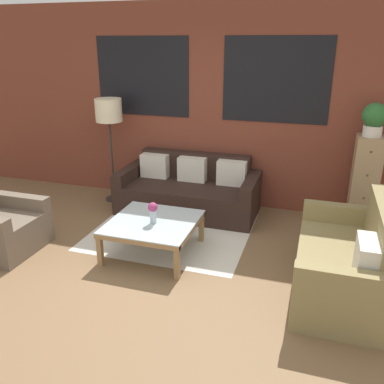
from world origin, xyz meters
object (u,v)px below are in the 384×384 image
Objects in this scene: floor_lamp at (109,114)px; drawer_cabinet at (364,182)px; potted_plant at (374,118)px; couch_dark at (189,191)px; settee_vintage at (346,263)px; coffee_table at (153,225)px; flower_vase at (153,211)px.

floor_lamp is 3.58m from drawer_cabinet.
floor_lamp is at bearing -177.47° from potted_plant.
couch_dark is 2.55m from potted_plant.
drawer_cabinet is at bearing 81.88° from settee_vintage.
drawer_cabinet is at bearing 33.76° from coffee_table.
settee_vintage reaches higher than coffee_table.
potted_plant is 1.66× the size of flower_vase.
settee_vintage is at bearing -4.47° from coffee_table.
settee_vintage is 2.05m from coffee_table.
floor_lamp is 1.28× the size of drawer_cabinet.
settee_vintage is at bearing -3.03° from flower_vase.
couch_dark is at bearing -174.49° from potted_plant.
couch_dark is at bearing 90.10° from coffee_table.
drawer_cabinet is (2.28, 0.22, 0.31)m from couch_dark.
floor_lamp reaches higher than couch_dark.
couch_dark is 1.38m from flower_vase.
drawer_cabinet is 4.85× the size of flower_vase.
couch_dark is 1.25× the size of settee_vintage.
coffee_table is at bearing -146.24° from drawer_cabinet.
settee_vintage is 1.62× the size of coffee_table.
coffee_table is (0.00, -1.30, 0.06)m from couch_dark.
coffee_table is 2.34× the size of potted_plant.
drawer_cabinet is 2.75m from flower_vase.
floor_lamp reaches higher than settee_vintage.
floor_lamp reaches higher than coffee_table.
drawer_cabinet reaches higher than flower_vase.
potted_plant reaches higher than flower_vase.
potted_plant is (2.28, 1.52, 1.06)m from coffee_table.
floor_lamp is at bearing 131.78° from coffee_table.
coffee_table is (-2.04, 0.16, 0.03)m from settee_vintage.
potted_plant is 2.88m from flower_vase.
flower_vase is at bearing -64.26° from coffee_table.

